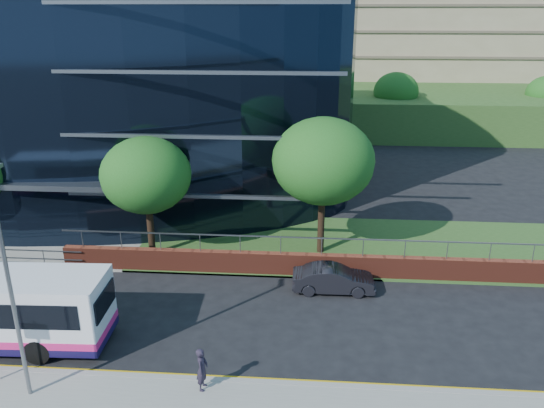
# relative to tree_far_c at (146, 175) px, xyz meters

# --- Properties ---
(grass_verge) EXTENTS (36.00, 8.00, 0.12)m
(grass_verge) POSITION_rel_tree_far_c_xyz_m (17.00, 2.00, -4.48)
(grass_verge) COLOR #2D511E
(grass_verge) RESTS_ON ground
(glass_office) EXTENTS (44.00, 23.10, 16.00)m
(glass_office) POSITION_rel_tree_far_c_xyz_m (-11.00, 11.85, 3.46)
(glass_office) COLOR black
(glass_office) RESTS_ON ground
(retaining_wall) EXTENTS (34.00, 0.40, 2.11)m
(retaining_wall) POSITION_rel_tree_far_c_xyz_m (13.00, -1.70, -3.92)
(retaining_wall) COLOR maroon
(retaining_wall) RESTS_ON ground
(apartment_block) EXTENTS (60.00, 42.00, 30.00)m
(apartment_block) POSITION_rel_tree_far_c_xyz_m (25.00, 48.21, 6.58)
(apartment_block) COLOR #2D511E
(apartment_block) RESTS_ON ground
(tree_far_c) EXTENTS (4.62, 4.62, 6.51)m
(tree_far_c) POSITION_rel_tree_far_c_xyz_m (0.00, 0.00, 0.00)
(tree_far_c) COLOR black
(tree_far_c) RESTS_ON ground
(tree_far_d) EXTENTS (5.28, 5.28, 7.44)m
(tree_far_d) POSITION_rel_tree_far_c_xyz_m (9.00, 1.00, 0.65)
(tree_far_d) COLOR black
(tree_far_d) RESTS_ON ground
(tree_dist_e) EXTENTS (4.62, 4.62, 6.51)m
(tree_dist_e) POSITION_rel_tree_far_c_xyz_m (17.00, 31.00, 0.00)
(tree_dist_e) COLOR black
(tree_dist_e) RESTS_ON ground
(streetlight_east) EXTENTS (0.15, 0.77, 8.00)m
(streetlight_east) POSITION_rel_tree_far_c_xyz_m (-1.00, -11.17, -0.10)
(streetlight_east) COLOR slate
(streetlight_east) RESTS_ON pavement_near
(parked_car) EXTENTS (3.86, 1.41, 1.27)m
(parked_car) POSITION_rel_tree_far_c_xyz_m (9.57, -3.11, -3.90)
(parked_car) COLOR black
(parked_car) RESTS_ON ground
(pedestrian) EXTENTS (0.42, 0.60, 1.58)m
(pedestrian) POSITION_rel_tree_far_c_xyz_m (4.84, -10.50, -3.60)
(pedestrian) COLOR #241D2C
(pedestrian) RESTS_ON pavement_near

